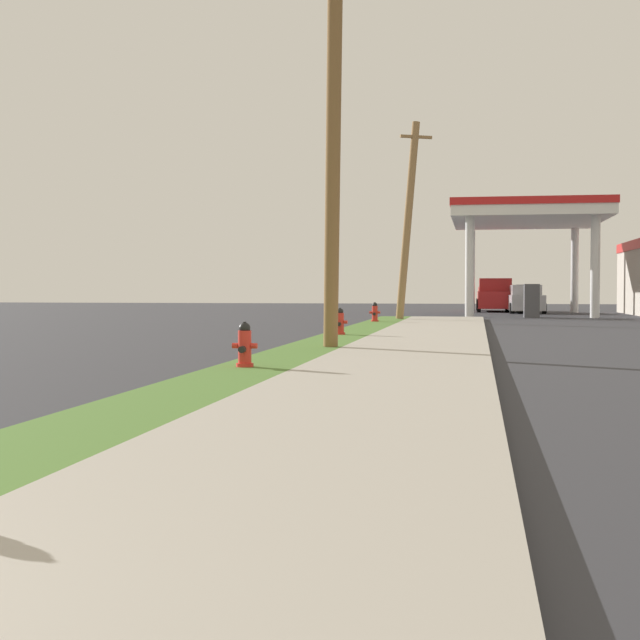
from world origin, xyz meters
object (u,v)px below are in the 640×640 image
at_px(fire_hydrant_fourth, 375,313).
at_px(car_silver_by_near_pump, 525,300).
at_px(fire_hydrant_third, 340,323).
at_px(fire_hydrant_second, 245,347).
at_px(utility_pole_midground, 333,144).
at_px(utility_pole_background, 408,218).
at_px(truck_red_at_forecourt, 495,296).

relative_size(fire_hydrant_fourth, car_silver_by_near_pump, 0.16).
bearing_deg(fire_hydrant_third, car_silver_by_near_pump, 76.82).
relative_size(fire_hydrant_second, utility_pole_midground, 0.09).
relative_size(fire_hydrant_second, car_silver_by_near_pump, 0.16).
xyz_separation_m(utility_pole_midground, utility_pole_background, (0.20, 18.74, -0.20)).
relative_size(utility_pole_background, truck_red_at_forecourt, 1.51).
bearing_deg(truck_red_at_forecourt, utility_pole_midground, -96.45).
height_order(fire_hydrant_fourth, car_silver_by_near_pump, car_silver_by_near_pump).
distance_m(fire_hydrant_third, utility_pole_background, 13.64).
relative_size(fire_hydrant_second, fire_hydrant_third, 1.00).
bearing_deg(car_silver_by_near_pump, fire_hydrant_third, -103.18).
xyz_separation_m(fire_hydrant_second, utility_pole_background, (0.91, 23.60, 3.86)).
xyz_separation_m(fire_hydrant_second, fire_hydrant_third, (0.01, 10.55, 0.00)).
distance_m(fire_hydrant_second, fire_hydrant_fourth, 20.50).
distance_m(fire_hydrant_second, fire_hydrant_third, 10.55).
bearing_deg(fire_hydrant_second, utility_pole_midground, 81.67).
bearing_deg(truck_red_at_forecourt, fire_hydrant_second, -96.67).
bearing_deg(truck_red_at_forecourt, fire_hydrant_third, -98.94).
xyz_separation_m(fire_hydrant_fourth, utility_pole_midground, (0.83, -15.64, 4.06)).
height_order(utility_pole_midground, truck_red_at_forecourt, utility_pole_midground).
height_order(fire_hydrant_fourth, truck_red_at_forecourt, truck_red_at_forecourt).
height_order(fire_hydrant_second, truck_red_at_forecourt, truck_red_at_forecourt).
height_order(fire_hydrant_third, car_silver_by_near_pump, car_silver_by_near_pump).
distance_m(fire_hydrant_third, utility_pole_midground, 7.02).
bearing_deg(fire_hydrant_second, car_silver_by_near_pump, 80.39).
bearing_deg(fire_hydrant_third, utility_pole_background, 86.03).
bearing_deg(truck_red_at_forecourt, utility_pole_background, -102.58).
bearing_deg(fire_hydrant_third, fire_hydrant_second, -90.05).
bearing_deg(utility_pole_midground, fire_hydrant_fourth, 93.05).
relative_size(car_silver_by_near_pump, truck_red_at_forecourt, 0.84).
relative_size(utility_pole_midground, utility_pole_background, 1.05).
xyz_separation_m(fire_hydrant_third, car_silver_by_near_pump, (6.43, 27.46, 0.28)).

